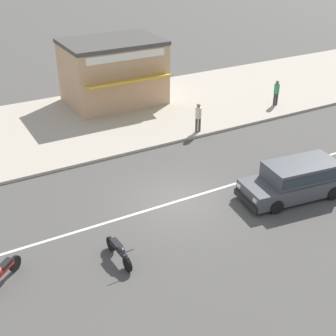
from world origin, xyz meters
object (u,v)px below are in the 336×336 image
Objects in this scene: motorcycle_1 at (119,251)px; pedestrian_mid_kerb at (198,115)px; motorcycle_2 at (3,272)px; pedestrian_near_clock at (277,91)px; shopfront_corner_warung at (113,71)px; minivan_dark_grey_0 at (297,178)px.

pedestrian_mid_kerb is (8.34, 7.93, 0.69)m from motorcycle_1.
pedestrian_near_clock is at bearing 23.78° from motorcycle_2.
motorcycle_1 is 17.52m from pedestrian_near_clock.
shopfront_corner_warung reaches higher than motorcycle_1.
pedestrian_mid_kerb is 0.27× the size of shopfront_corner_warung.
motorcycle_1 and motorcycle_2 have the same top height.
motorcycle_1 is at bearing -136.44° from pedestrian_mid_kerb.
motorcycle_2 is (-3.79, 0.85, -0.00)m from motorcycle_1.
shopfront_corner_warung is (-2.27, 14.40, 1.30)m from minivan_dark_grey_0.
shopfront_corner_warung is at bearing 107.30° from pedestrian_mid_kerb.
minivan_dark_grey_0 is 3.52× the size of motorcycle_2.
minivan_dark_grey_0 is 8.52m from motorcycle_1.
minivan_dark_grey_0 is 14.64m from shopfront_corner_warung.
pedestrian_near_clock is at bearing -32.65° from shopfront_corner_warung.
pedestrian_mid_kerb is at bearing 43.56° from motorcycle_1.
motorcycle_2 is 0.87× the size of pedestrian_near_clock.
pedestrian_mid_kerb is at bearing 30.28° from motorcycle_2.
pedestrian_mid_kerb is at bearing -72.70° from shopfront_corner_warung.
shopfront_corner_warung is at bearing 67.01° from motorcycle_1.
pedestrian_mid_kerb is 7.16m from shopfront_corner_warung.
pedestrian_near_clock is (18.74, 8.26, 0.66)m from motorcycle_2.
motorcycle_1 is at bearing -112.99° from shopfront_corner_warung.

